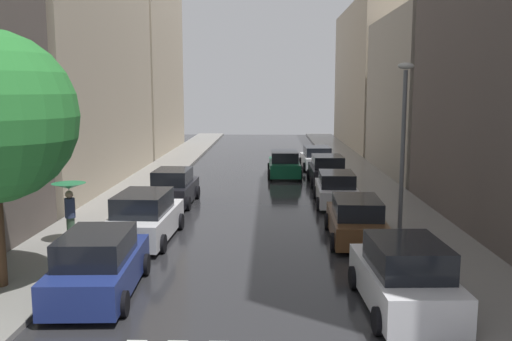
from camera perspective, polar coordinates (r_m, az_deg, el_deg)
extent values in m
cube|color=#27272A|center=(31.69, 0.26, -1.61)|extent=(28.00, 72.00, 0.04)
cube|color=gray|center=(32.47, -11.29, -1.36)|extent=(3.00, 72.00, 0.15)
cube|color=gray|center=(32.21, 11.90, -1.46)|extent=(3.00, 72.00, 0.15)
cube|color=#B2A38C|center=(33.60, -19.06, 8.72)|extent=(6.00, 17.88, 11.89)
cube|color=#B2A38C|center=(49.89, -12.38, 13.04)|extent=(6.00, 14.44, 19.40)
cube|color=#9E9384|center=(37.63, 17.57, 7.37)|extent=(6.00, 12.99, 10.14)
cube|color=#B2A38C|center=(54.67, 12.53, 9.34)|extent=(6.00, 20.27, 13.17)
cube|color=navy|center=(15.68, -15.78, -10.03)|extent=(2.10, 4.69, 0.87)
cube|color=black|center=(15.24, -16.12, -7.49)|extent=(1.77, 2.61, 0.71)
cylinder|color=black|center=(17.41, -17.52, -9.25)|extent=(0.25, 0.65, 0.64)
cylinder|color=black|center=(16.99, -11.34, -9.46)|extent=(0.25, 0.65, 0.64)
cylinder|color=black|center=(14.68, -20.89, -12.76)|extent=(0.25, 0.65, 0.64)
cylinder|color=black|center=(14.18, -13.52, -13.19)|extent=(0.25, 0.65, 0.64)
cube|color=silver|center=(20.69, -11.31, -5.35)|extent=(2.08, 4.83, 0.90)
cube|color=black|center=(20.29, -11.54, -3.27)|extent=(1.78, 2.68, 0.73)
cylinder|color=black|center=(22.49, -12.67, -5.09)|extent=(0.24, 0.65, 0.64)
cylinder|color=black|center=(22.04, -7.82, -5.23)|extent=(0.24, 0.65, 0.64)
cylinder|color=black|center=(19.58, -15.21, -7.19)|extent=(0.24, 0.65, 0.64)
cylinder|color=black|center=(19.06, -9.64, -7.44)|extent=(0.24, 0.65, 0.64)
cube|color=black|center=(26.84, -8.46, -2.19)|extent=(1.93, 4.22, 0.85)
cube|color=black|center=(26.50, -8.58, -0.63)|extent=(1.66, 2.34, 0.69)
cylinder|color=black|center=(28.40, -9.69, -2.21)|extent=(0.24, 0.65, 0.64)
cylinder|color=black|center=(28.06, -6.08, -2.26)|extent=(0.24, 0.65, 0.64)
cylinder|color=black|center=(25.77, -11.03, -3.32)|extent=(0.24, 0.65, 0.64)
cylinder|color=black|center=(25.39, -7.05, -3.40)|extent=(0.24, 0.65, 0.64)
cube|color=silver|center=(14.58, 14.93, -11.33)|extent=(2.09, 4.43, 0.91)
cube|color=black|center=(14.13, 15.30, -8.47)|extent=(1.78, 2.47, 0.74)
cylinder|color=black|center=(15.79, 10.05, -10.82)|extent=(0.25, 0.65, 0.64)
cylinder|color=black|center=(16.25, 16.76, -10.49)|extent=(0.25, 0.65, 0.64)
cylinder|color=black|center=(13.17, 12.52, -14.88)|extent=(0.25, 0.65, 0.64)
cylinder|color=black|center=(13.72, 20.51, -14.24)|extent=(0.25, 0.65, 0.64)
cube|color=brown|center=(20.64, 10.21, -5.51)|extent=(1.96, 4.59, 0.78)
cube|color=black|center=(20.27, 10.34, -3.71)|extent=(1.68, 2.54, 0.64)
cylinder|color=black|center=(22.06, 7.38, -5.21)|extent=(0.24, 0.65, 0.64)
cylinder|color=black|center=(22.26, 12.07, -5.20)|extent=(0.24, 0.65, 0.64)
cylinder|color=black|center=(19.17, 8.01, -7.31)|extent=(0.24, 0.65, 0.64)
cylinder|color=black|center=(19.41, 13.40, -7.26)|extent=(0.24, 0.65, 0.64)
cube|color=silver|center=(26.70, 8.23, -2.31)|extent=(1.90, 4.32, 0.78)
cube|color=black|center=(26.37, 8.30, -0.88)|extent=(1.63, 2.39, 0.64)
cylinder|color=black|center=(28.06, 6.15, -2.26)|extent=(0.24, 0.65, 0.64)
cylinder|color=black|center=(28.22, 9.77, -2.28)|extent=(0.24, 0.65, 0.64)
cylinder|color=black|center=(25.30, 6.49, -3.44)|extent=(0.24, 0.65, 0.64)
cylinder|color=black|center=(25.47, 10.50, -3.45)|extent=(0.24, 0.65, 0.64)
cube|color=black|center=(32.48, 7.32, -0.34)|extent=(1.94, 4.33, 0.83)
cube|color=black|center=(32.16, 7.38, 0.93)|extent=(1.69, 2.39, 0.68)
cylinder|color=black|center=(33.83, 5.44, -0.43)|extent=(0.22, 0.64, 0.64)
cylinder|color=black|center=(34.03, 8.65, -0.44)|extent=(0.22, 0.64, 0.64)
cylinder|color=black|center=(31.03, 5.84, -1.23)|extent=(0.22, 0.64, 0.64)
cylinder|color=black|center=(31.24, 9.33, -1.24)|extent=(0.22, 0.64, 0.64)
cube|color=silver|center=(38.43, 6.24, 0.98)|extent=(2.08, 4.27, 0.77)
cube|color=black|center=(38.14, 6.30, 1.98)|extent=(1.77, 2.38, 0.63)
cylinder|color=black|center=(39.72, 4.63, 0.89)|extent=(0.25, 0.65, 0.64)
cylinder|color=black|center=(39.95, 7.33, 0.89)|extent=(0.25, 0.65, 0.64)
cylinder|color=black|center=(36.99, 5.06, 0.33)|extent=(0.25, 0.65, 0.64)
cylinder|color=black|center=(37.25, 7.95, 0.34)|extent=(0.25, 0.65, 0.64)
cube|color=#0C4C2D|center=(35.10, 2.92, 0.34)|extent=(1.92, 4.63, 0.80)
cube|color=black|center=(34.78, 2.94, 1.47)|extent=(1.67, 2.56, 0.65)
cylinder|color=black|center=(36.62, 1.37, 0.28)|extent=(0.23, 0.64, 0.64)
cylinder|color=black|center=(36.69, 4.26, 0.27)|extent=(0.23, 0.64, 0.64)
cylinder|color=black|center=(33.61, 1.45, -0.45)|extent=(0.23, 0.64, 0.64)
cylinder|color=black|center=(33.69, 4.59, -0.46)|extent=(0.23, 0.64, 0.64)
cylinder|color=#38513D|center=(20.61, -18.51, -5.80)|extent=(0.28, 0.28, 0.87)
cylinder|color=navy|center=(20.44, -18.61, -3.68)|extent=(0.36, 0.36, 0.69)
sphere|color=tan|center=(20.34, -18.67, -2.35)|extent=(0.27, 0.27, 0.27)
cone|color=#19723F|center=(20.29, -18.71, -1.53)|extent=(1.17, 1.17, 0.20)
cylinder|color=#333338|center=(20.36, -18.66, -2.61)|extent=(0.02, 0.02, 0.78)
cylinder|color=#595B60|center=(21.14, 14.85, 1.79)|extent=(0.16, 0.16, 6.01)
ellipsoid|color=beige|center=(21.03, 15.18, 10.35)|extent=(0.60, 0.28, 0.24)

